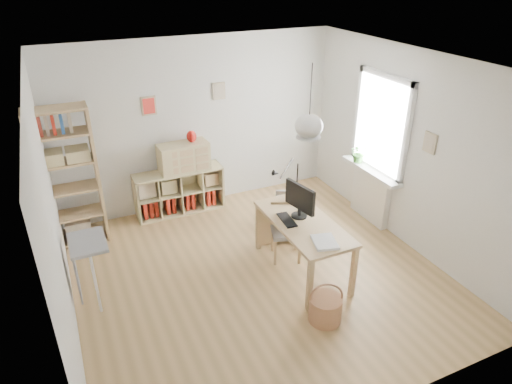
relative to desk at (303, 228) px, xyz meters
name	(u,v)px	position (x,y,z in m)	size (l,w,h in m)	color
ground	(259,274)	(-0.55, 0.15, -0.66)	(4.50, 4.50, 0.00)	tan
room_shell	(309,126)	(0.00, 0.00, 1.34)	(4.50, 4.50, 4.50)	white
window_unit	(382,124)	(1.68, 0.75, 0.89)	(0.07, 1.16, 1.46)	white
radiator	(370,195)	(1.64, 0.75, -0.26)	(0.10, 0.80, 0.80)	white
windowsill	(371,171)	(1.59, 0.75, 0.17)	(0.22, 1.20, 0.06)	white
desk	(303,228)	(0.00, 0.00, 0.00)	(0.70, 1.50, 0.75)	tan
cube_shelf	(178,194)	(-1.02, 2.23, -0.36)	(1.40, 0.38, 0.72)	beige
tall_bookshelf	(66,173)	(-2.59, 1.95, 0.43)	(0.80, 0.38, 2.00)	tan
side_table	(83,256)	(-2.59, 0.50, 0.01)	(0.40, 0.55, 0.85)	gray
chair	(286,227)	(-0.03, 0.40, -0.21)	(0.49, 0.49, 0.78)	gray
wicker_basket	(325,308)	(-0.22, -0.92, -0.49)	(0.37, 0.37, 0.52)	#A26E49
storage_chest	(296,221)	(0.38, 0.86, -0.46)	(0.78, 0.82, 0.60)	#B5B5B0
monitor	(300,199)	(0.01, 0.13, 0.34)	(0.20, 0.51, 0.44)	black
keyboard	(287,220)	(-0.18, 0.11, 0.10)	(0.14, 0.37, 0.02)	black
task_lamp	(285,177)	(0.04, 0.61, 0.43)	(0.47, 0.17, 0.50)	black
yarn_ball	(293,194)	(0.14, 0.56, 0.18)	(0.17, 0.17, 0.17)	#460919
paper_tray	(325,242)	(-0.02, -0.53, 0.11)	(0.26, 0.32, 0.03)	white
drawer_chest	(184,157)	(-0.89, 2.19, 0.28)	(0.77, 0.35, 0.44)	beige
red_vase	(192,136)	(-0.74, 2.19, 0.59)	(0.15, 0.15, 0.18)	#9C110D
potted_plant	(359,153)	(1.57, 1.05, 0.35)	(0.27, 0.23, 0.30)	#336D29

